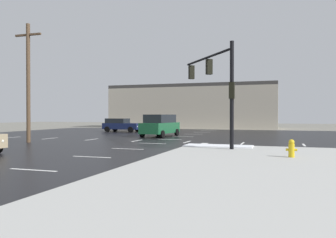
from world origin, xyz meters
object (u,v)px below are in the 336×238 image
(traffic_signal_mast, at_px, (217,79))
(utility_pole_mid, at_px, (28,80))
(fire_hydrant, at_px, (291,148))
(suv_green, at_px, (160,125))
(sedan_navy, at_px, (121,125))

(traffic_signal_mast, distance_m, utility_pole_mid, 13.71)
(fire_hydrant, xyz_separation_m, suv_green, (-10.92, 13.42, 0.55))
(fire_hydrant, distance_m, utility_pole_mid, 18.69)
(sedan_navy, xyz_separation_m, utility_pole_mid, (0.43, -16.01, 3.66))
(traffic_signal_mast, xyz_separation_m, suv_green, (-6.85, 9.22, -3.05))
(utility_pole_mid, bearing_deg, traffic_signal_mast, -0.08)
(fire_hydrant, height_order, suv_green, suv_green)
(sedan_navy, bearing_deg, traffic_signal_mast, -45.72)
(traffic_signal_mast, distance_m, sedan_navy, 21.63)
(fire_hydrant, relative_size, utility_pole_mid, 0.09)
(traffic_signal_mast, height_order, utility_pole_mid, utility_pole_mid)
(traffic_signal_mast, xyz_separation_m, utility_pole_mid, (-13.70, 0.02, 0.37))
(traffic_signal_mast, relative_size, sedan_navy, 1.28)
(traffic_signal_mast, bearing_deg, fire_hydrant, -172.86)
(sedan_navy, height_order, utility_pole_mid, utility_pole_mid)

